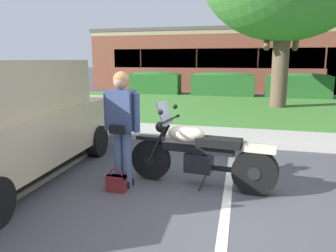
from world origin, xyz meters
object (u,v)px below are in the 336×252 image
brick_building (258,60)px  hedge_center_right (298,85)px  handbag (116,182)px  hedge_center_left (223,84)px  motorcycle (205,155)px  hedge_left (155,82)px  parked_suv_adjacent (1,120)px  rider_person (122,121)px

brick_building → hedge_center_right: bearing=-72.5°
handbag → hedge_center_left: (0.12, 12.97, 0.51)m
handbag → hedge_center_left: 12.98m
motorcycle → hedge_center_right: (2.54, 12.44, 0.16)m
motorcycle → hedge_left: 13.29m
parked_suv_adjacent → hedge_center_right: parked_suv_adjacent is taller
parked_suv_adjacent → hedge_center_right: (5.64, 12.96, -0.30)m
handbag → parked_suv_adjacent: parked_suv_adjacent is taller
motorcycle → brick_building: bearing=88.2°
rider_person → motorcycle: bearing=15.2°
hedge_left → rider_person: bearing=-74.6°
rider_person → hedge_center_left: (0.10, 12.76, -0.34)m
hedge_center_left → hedge_center_right: size_ratio=1.04×
hedge_left → hedge_center_right: size_ratio=0.88×
hedge_left → brick_building: 8.21m
rider_person → hedge_left: rider_person is taller
parked_suv_adjacent → hedge_center_right: size_ratio=1.63×
hedge_left → motorcycle: bearing=-69.3°
brick_building → hedge_center_left: bearing=-105.2°
hedge_center_left → parked_suv_adjacent: bearing=-98.9°
hedge_left → hedge_center_left: 3.61m
hedge_center_right → hedge_left: bearing=180.0°
handbag → brick_building: (1.80, 19.13, 1.72)m
handbag → brick_building: size_ratio=0.02×
handbag → hedge_left: bearing=105.1°
handbag → hedge_left: (-3.49, 12.97, 0.51)m
hedge_center_right → handbag: bearing=-106.1°
hedge_center_right → brick_building: (-1.94, 6.16, 1.22)m
parked_suv_adjacent → hedge_center_left: 13.12m
motorcycle → handbag: motorcycle is taller
motorcycle → rider_person: bearing=-164.8°
hedge_center_left → brick_building: (1.67, 6.16, 1.22)m
hedge_center_left → hedge_center_right: bearing=0.0°
motorcycle → parked_suv_adjacent: (-3.10, -0.52, 0.47)m
motorcycle → hedge_center_right: motorcycle is taller
parked_suv_adjacent → brick_building: (3.70, 19.11, 0.91)m
hedge_left → brick_building: size_ratio=0.13×
rider_person → hedge_left: bearing=105.4°
hedge_left → hedge_center_left: size_ratio=0.84×
parked_suv_adjacent → handbag: bearing=-0.4°
handbag → parked_suv_adjacent: bearing=179.6°
parked_suv_adjacent → hedge_center_right: bearing=66.5°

